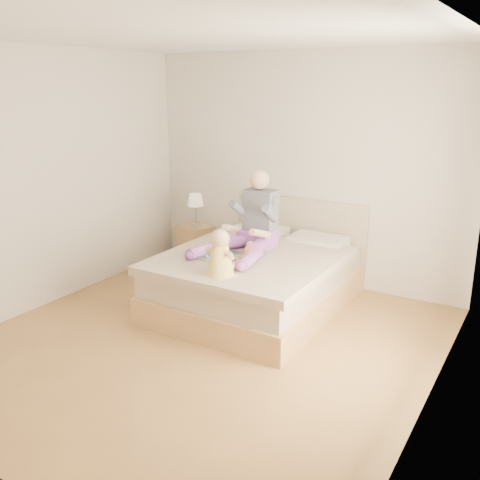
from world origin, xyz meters
The scene contains 7 objects.
room centered at (0.08, 0.01, 1.51)m, with size 4.02×4.22×2.71m.
bed centered at (0.00, 1.08, 0.32)m, with size 1.70×2.18×1.00m.
nightstand centered at (-1.43, 1.88, 0.26)m, with size 0.52×0.49×0.51m.
lamp centered at (-1.41, 1.88, 0.84)m, with size 0.21×0.21×0.42m.
adult centered at (-0.11, 1.10, 0.86)m, with size 0.73×1.04×0.86m.
tray centered at (-0.13, 0.67, 0.64)m, with size 0.52×0.42×0.14m.
baby centered at (0.05, 0.25, 0.79)m, with size 0.29×0.39×0.44m.
Camera 1 is at (2.63, -3.67, 2.31)m, focal length 40.00 mm.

